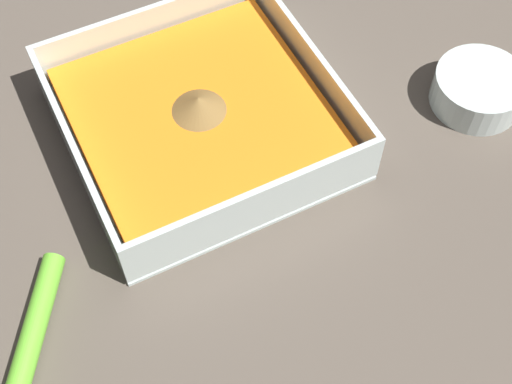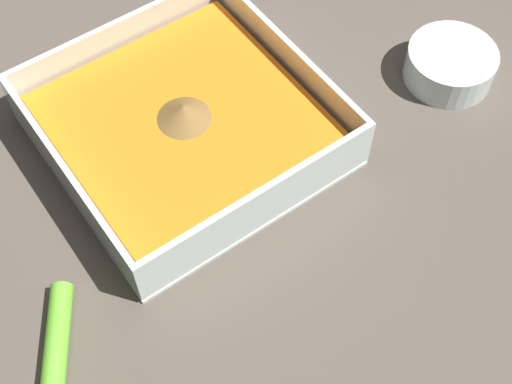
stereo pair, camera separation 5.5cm
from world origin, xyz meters
TOP-DOWN VIEW (x-y plane):
  - ground_plane at (0.00, 0.00)m, footprint 4.00×4.00m
  - square_dish at (-0.03, -0.01)m, footprint 0.26×0.26m
  - spice_bowl at (0.24, -0.10)m, footprint 0.09×0.09m

SIDE VIEW (x-z plane):
  - ground_plane at x=0.00m, z-range 0.00..0.00m
  - spice_bowl at x=0.24m, z-range 0.00..0.04m
  - square_dish at x=-0.03m, z-range -0.01..0.05m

